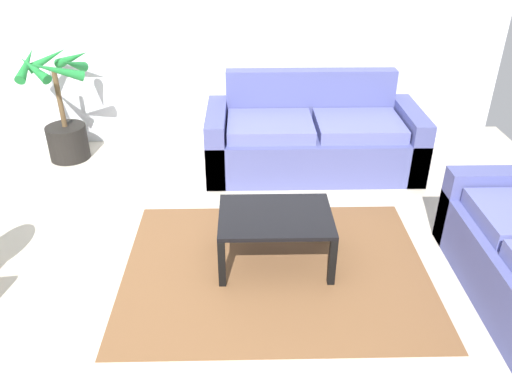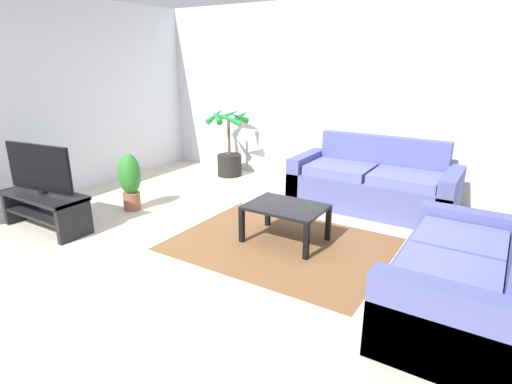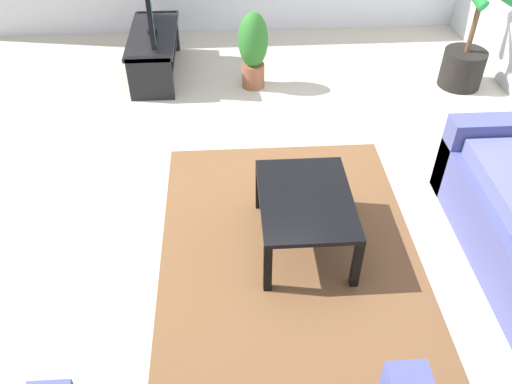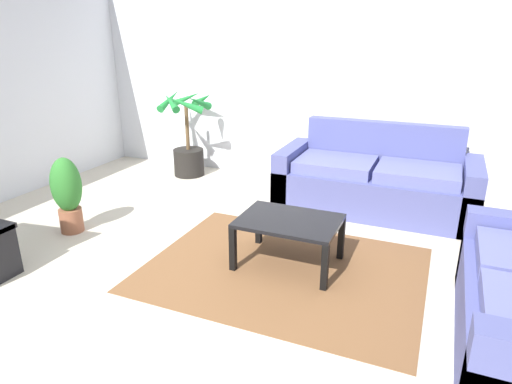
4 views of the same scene
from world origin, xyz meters
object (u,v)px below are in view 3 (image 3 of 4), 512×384
tv_stand (154,47)px  tv (149,2)px  potted_palm (469,43)px  coffee_table (306,204)px  potted_plant_small (253,48)px

tv_stand → tv: (-0.00, 0.00, 0.44)m
tv → potted_palm: (0.43, 2.98, -0.28)m
tv_stand → coffee_table: size_ratio=1.36×
tv_stand → potted_palm: bearing=81.7°
tv → coffee_table: 2.77m
tv_stand → potted_plant_small: potted_plant_small is taller
potted_palm → potted_plant_small: bearing=-92.9°
coffee_table → potted_palm: bearing=138.6°
potted_plant_small → tv: bearing=-109.1°
potted_palm → potted_plant_small: potted_palm is taller
tv_stand → potted_plant_small: size_ratio=1.48×
tv_stand → tv: 0.44m
potted_plant_small → tv_stand: bearing=-109.0°
coffee_table → potted_palm: (-2.05, 1.81, 0.09)m
tv → potted_plant_small: (0.33, 0.96, -0.32)m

